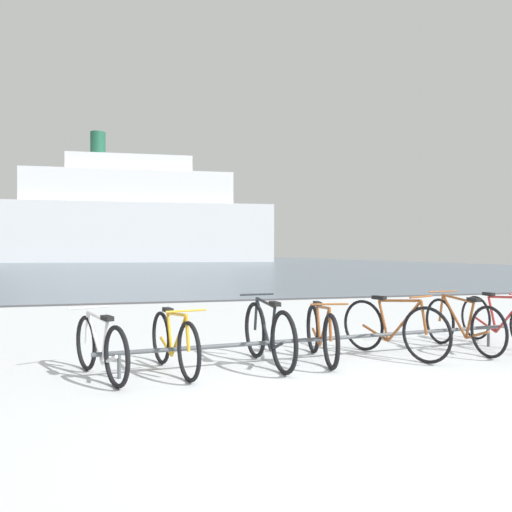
{
  "coord_description": "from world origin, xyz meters",
  "views": [
    {
      "loc": [
        -2.07,
        -3.76,
        1.38
      ],
      "look_at": [
        0.2,
        4.71,
        1.32
      ],
      "focal_mm": 34.38,
      "sensor_mm": 36.0,
      "label": 1
    }
  ],
  "objects_px": {
    "bicycle_2": "(268,334)",
    "bicycle_5": "(462,324)",
    "bicycle_3": "(321,333)",
    "bicycle_4": "(393,328)",
    "bicycle_1": "(174,342)",
    "ferry_ship": "(137,219)",
    "bicycle_6": "(500,321)",
    "bicycle_0": "(100,347)"
  },
  "relations": [
    {
      "from": "bicycle_4",
      "to": "bicycle_6",
      "type": "xyz_separation_m",
      "value": [
        1.94,
        0.26,
        -0.01
      ]
    },
    {
      "from": "bicycle_3",
      "to": "bicycle_4",
      "type": "height_order",
      "value": "bicycle_4"
    },
    {
      "from": "bicycle_0",
      "to": "bicycle_5",
      "type": "relative_size",
      "value": 0.86
    },
    {
      "from": "bicycle_4",
      "to": "bicycle_0",
      "type": "bearing_deg",
      "value": -177.17
    },
    {
      "from": "bicycle_3",
      "to": "ferry_ship",
      "type": "bearing_deg",
      "value": 90.63
    },
    {
      "from": "bicycle_2",
      "to": "bicycle_6",
      "type": "relative_size",
      "value": 0.94
    },
    {
      "from": "bicycle_3",
      "to": "bicycle_1",
      "type": "bearing_deg",
      "value": -176.2
    },
    {
      "from": "bicycle_6",
      "to": "ferry_ship",
      "type": "relative_size",
      "value": 0.04
    },
    {
      "from": "bicycle_3",
      "to": "bicycle_4",
      "type": "relative_size",
      "value": 0.99
    },
    {
      "from": "bicycle_0",
      "to": "bicycle_4",
      "type": "bearing_deg",
      "value": 2.83
    },
    {
      "from": "bicycle_4",
      "to": "bicycle_6",
      "type": "relative_size",
      "value": 0.91
    },
    {
      "from": "bicycle_6",
      "to": "bicycle_0",
      "type": "bearing_deg",
      "value": -175.48
    },
    {
      "from": "bicycle_5",
      "to": "ferry_ship",
      "type": "relative_size",
      "value": 0.04
    },
    {
      "from": "bicycle_5",
      "to": "bicycle_0",
      "type": "bearing_deg",
      "value": -176.46
    },
    {
      "from": "bicycle_4",
      "to": "ferry_ship",
      "type": "distance_m",
      "value": 71.86
    },
    {
      "from": "bicycle_2",
      "to": "bicycle_5",
      "type": "distance_m",
      "value": 2.92
    },
    {
      "from": "bicycle_0",
      "to": "bicycle_3",
      "type": "relative_size",
      "value": 0.92
    },
    {
      "from": "bicycle_3",
      "to": "bicycle_6",
      "type": "relative_size",
      "value": 0.9
    },
    {
      "from": "bicycle_4",
      "to": "bicycle_5",
      "type": "height_order",
      "value": "bicycle_4"
    },
    {
      "from": "bicycle_1",
      "to": "bicycle_6",
      "type": "relative_size",
      "value": 0.89
    },
    {
      "from": "bicycle_0",
      "to": "ferry_ship",
      "type": "relative_size",
      "value": 0.04
    },
    {
      "from": "bicycle_0",
      "to": "bicycle_4",
      "type": "xyz_separation_m",
      "value": [
        3.71,
        0.18,
        0.04
      ]
    },
    {
      "from": "bicycle_3",
      "to": "bicycle_4",
      "type": "bearing_deg",
      "value": -0.66
    },
    {
      "from": "bicycle_0",
      "to": "bicycle_3",
      "type": "bearing_deg",
      "value": 4.15
    },
    {
      "from": "bicycle_1",
      "to": "bicycle_3",
      "type": "xyz_separation_m",
      "value": [
        1.88,
        0.13,
        0.0
      ]
    },
    {
      "from": "bicycle_6",
      "to": "ferry_ship",
      "type": "bearing_deg",
      "value": 93.0
    },
    {
      "from": "bicycle_2",
      "to": "bicycle_5",
      "type": "height_order",
      "value": "bicycle_2"
    },
    {
      "from": "bicycle_6",
      "to": "bicycle_1",
      "type": "bearing_deg",
      "value": -175.56
    },
    {
      "from": "bicycle_5",
      "to": "bicycle_6",
      "type": "xyz_separation_m",
      "value": [
        0.77,
        0.14,
        0.0
      ]
    },
    {
      "from": "bicycle_3",
      "to": "bicycle_2",
      "type": "bearing_deg",
      "value": -174.66
    },
    {
      "from": "bicycle_1",
      "to": "bicycle_2",
      "type": "distance_m",
      "value": 1.15
    },
    {
      "from": "bicycle_2",
      "to": "ferry_ship",
      "type": "height_order",
      "value": "ferry_ship"
    },
    {
      "from": "bicycle_3",
      "to": "bicycle_5",
      "type": "height_order",
      "value": "bicycle_5"
    },
    {
      "from": "bicycle_5",
      "to": "bicycle_2",
      "type": "bearing_deg",
      "value": -176.57
    },
    {
      "from": "bicycle_0",
      "to": "ferry_ship",
      "type": "xyz_separation_m",
      "value": [
        1.91,
        71.76,
        6.24
      ]
    },
    {
      "from": "bicycle_4",
      "to": "bicycle_6",
      "type": "height_order",
      "value": "bicycle_4"
    },
    {
      "from": "bicycle_2",
      "to": "bicycle_4",
      "type": "height_order",
      "value": "bicycle_2"
    },
    {
      "from": "bicycle_2",
      "to": "ferry_ship",
      "type": "xyz_separation_m",
      "value": [
        -0.05,
        71.63,
        6.2
      ]
    },
    {
      "from": "bicycle_0",
      "to": "bicycle_2",
      "type": "relative_size",
      "value": 0.89
    },
    {
      "from": "bicycle_1",
      "to": "bicycle_4",
      "type": "distance_m",
      "value": 2.9
    },
    {
      "from": "bicycle_5",
      "to": "ferry_ship",
      "type": "height_order",
      "value": "ferry_ship"
    },
    {
      "from": "bicycle_2",
      "to": "bicycle_3",
      "type": "height_order",
      "value": "bicycle_2"
    }
  ]
}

